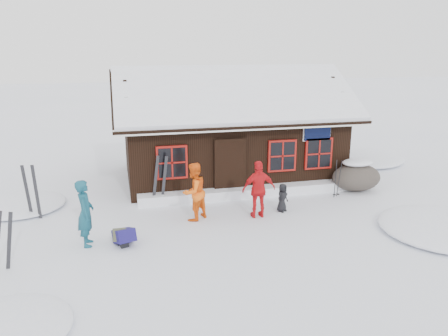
# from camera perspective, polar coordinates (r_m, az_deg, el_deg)

# --- Properties ---
(ground) EXTENTS (120.00, 120.00, 0.00)m
(ground) POSITION_cam_1_polar(r_m,az_deg,el_deg) (12.94, -0.36, -7.41)
(ground) COLOR white
(ground) RESTS_ON ground
(mountain_hut) EXTENTS (8.90, 6.09, 4.42)m
(mountain_hut) POSITION_cam_1_polar(r_m,az_deg,el_deg) (17.47, 0.60, 4.01)
(mountain_hut) COLOR black
(mountain_hut) RESTS_ON ground
(snow_drift) EXTENTS (7.60, 0.60, 0.35)m
(snow_drift) POSITION_cam_1_polar(r_m,az_deg,el_deg) (15.28, 3.14, -3.11)
(snow_drift) COLOR white
(snow_drift) RESTS_ON ground
(snow_mounds) EXTENTS (20.60, 13.20, 0.48)m
(snow_mounds) POSITION_cam_1_polar(r_m,az_deg,el_deg) (15.03, 4.12, -4.15)
(snow_mounds) COLOR white
(snow_mounds) RESTS_ON ground
(skier_teal) EXTENTS (0.43, 0.66, 1.78)m
(skier_teal) POSITION_cam_1_polar(r_m,az_deg,el_deg) (11.90, -17.65, -5.63)
(skier_teal) COLOR #13495B
(skier_teal) RESTS_ON ground
(skier_orange_left) EXTENTS (1.09, 1.05, 1.76)m
(skier_orange_left) POSITION_cam_1_polar(r_m,az_deg,el_deg) (13.05, -3.95, -3.11)
(skier_orange_left) COLOR #F55F11
(skier_orange_left) RESTS_ON ground
(skier_orange_right) EXTENTS (1.04, 0.44, 1.77)m
(skier_orange_right) POSITION_cam_1_polar(r_m,az_deg,el_deg) (13.26, 4.56, -2.80)
(skier_orange_right) COLOR red
(skier_orange_right) RESTS_ON ground
(skier_crouched) EXTENTS (0.53, 0.49, 0.91)m
(skier_crouched) POSITION_cam_1_polar(r_m,az_deg,el_deg) (13.93, 7.63, -3.85)
(skier_crouched) COLOR black
(skier_crouched) RESTS_ON ground
(boulder) EXTENTS (1.79, 1.34, 1.05)m
(boulder) POSITION_cam_1_polar(r_m,az_deg,el_deg) (16.53, 16.89, -1.05)
(boulder) COLOR #4E463E
(boulder) RESTS_ON ground
(ski_pair_left) EXTENTS (0.60, 0.16, 1.51)m
(ski_pair_left) POSITION_cam_1_polar(r_m,az_deg,el_deg) (11.36, -26.87, -8.62)
(ski_pair_left) COLOR black
(ski_pair_left) RESTS_ON ground
(ski_pair_mid) EXTENTS (0.47, 0.18, 1.72)m
(ski_pair_mid) POSITION_cam_1_polar(r_m,az_deg,el_deg) (14.38, -23.81, -2.96)
(ski_pair_mid) COLOR black
(ski_pair_mid) RESTS_ON ground
(ski_pair_right) EXTENTS (0.60, 0.19, 1.71)m
(ski_pair_right) POSITION_cam_1_polar(r_m,az_deg,el_deg) (14.48, -8.39, -1.69)
(ski_pair_right) COLOR black
(ski_pair_right) RESTS_ON ground
(ski_poles) EXTENTS (0.24, 0.12, 1.35)m
(ski_poles) POSITION_cam_1_polar(r_m,az_deg,el_deg) (15.61, 14.58, -1.42)
(ski_poles) COLOR black
(ski_poles) RESTS_ON ground
(backpack_blue) EXTENTS (0.64, 0.74, 0.34)m
(backpack_blue) POSITION_cam_1_polar(r_m,az_deg,el_deg) (11.93, -12.90, -8.97)
(backpack_blue) COLOR #1A1456
(backpack_blue) RESTS_ON ground
(backpack_olive) EXTENTS (0.43, 0.57, 0.31)m
(backpack_olive) POSITION_cam_1_polar(r_m,az_deg,el_deg) (12.07, -13.28, -8.78)
(backpack_olive) COLOR #484A35
(backpack_olive) RESTS_ON ground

